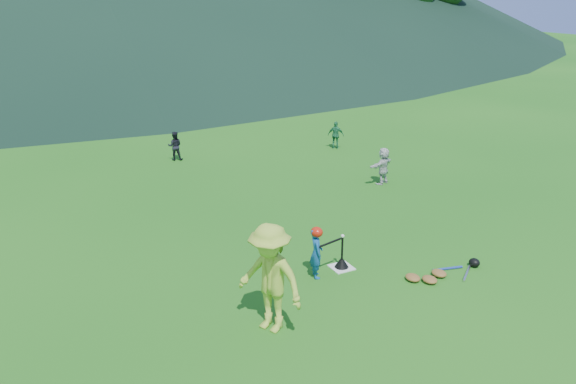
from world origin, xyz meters
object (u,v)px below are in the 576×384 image
at_px(adult_coach, 270,278).
at_px(fielder_d, 383,166).
at_px(fielder_c, 336,135).
at_px(batter_child, 316,253).
at_px(equipment_pile, 440,273).
at_px(batting_tee, 342,262).
at_px(fielder_b, 175,146).
at_px(home_plate, 341,267).

bearing_deg(adult_coach, fielder_d, 102.15).
bearing_deg(fielder_c, batter_child, 95.62).
distance_m(fielder_d, equipment_pile, 5.85).
bearing_deg(fielder_c, equipment_pile, 110.46).
relative_size(batter_child, fielder_c, 1.07).
bearing_deg(adult_coach, equipment_pile, 63.18).
height_order(adult_coach, fielder_c, adult_coach).
relative_size(adult_coach, fielder_c, 1.95).
distance_m(fielder_c, fielder_d, 4.09).
relative_size(batting_tee, equipment_pile, 0.38).
xyz_separation_m(fielder_c, batting_tee, (-4.82, -8.08, -0.38)).
xyz_separation_m(adult_coach, fielder_b, (1.44, 10.67, -0.48)).
xyz_separation_m(fielder_c, equipment_pile, (-3.23, -9.32, -0.44)).
distance_m(adult_coach, equipment_pile, 4.01).
height_order(batting_tee, equipment_pile, batting_tee).
xyz_separation_m(batter_child, fielder_d, (4.69, 4.16, 0.02)).
bearing_deg(equipment_pile, fielder_b, 103.10).
relative_size(home_plate, adult_coach, 0.23).
bearing_deg(fielder_d, fielder_b, -69.06).
relative_size(home_plate, batter_child, 0.42).
bearing_deg(batter_child, batting_tee, -65.52).
height_order(fielder_b, fielder_d, fielder_d).
relative_size(fielder_b, fielder_c, 0.99).
height_order(home_plate, fielder_b, fielder_b).
bearing_deg(batter_child, fielder_d, -30.85).
bearing_deg(batting_tee, home_plate, 0.00).
xyz_separation_m(adult_coach, fielder_c, (7.13, 9.43, -0.48)).
xyz_separation_m(fielder_d, batting_tee, (-4.01, -4.07, -0.43)).
xyz_separation_m(fielder_c, fielder_d, (-0.81, -4.01, 0.06)).
relative_size(fielder_b, batting_tee, 1.47).
distance_m(fielder_b, equipment_pile, 10.85).
distance_m(home_plate, fielder_c, 9.43).
bearing_deg(batting_tee, fielder_b, 95.27).
bearing_deg(adult_coach, fielder_c, 114.43).
height_order(fielder_b, batting_tee, fielder_b).
xyz_separation_m(adult_coach, fielder_d, (6.32, 5.42, -0.42)).
relative_size(fielder_b, equipment_pile, 0.55).
bearing_deg(batter_child, fielder_c, -16.36).
bearing_deg(fielder_d, equipment_pile, 43.59).
distance_m(fielder_b, fielder_d, 7.17).
distance_m(batter_child, fielder_b, 9.41).
distance_m(adult_coach, fielder_b, 10.78).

